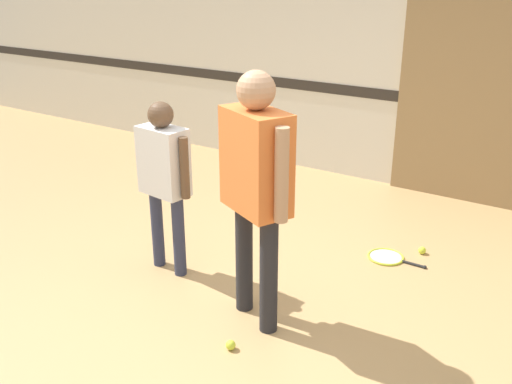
# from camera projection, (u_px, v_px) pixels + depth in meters

# --- Properties ---
(ground_plane) EXTENTS (16.00, 16.00, 0.00)m
(ground_plane) POSITION_uv_depth(u_px,v_px,m) (236.00, 314.00, 4.12)
(ground_plane) COLOR tan
(wall_back) EXTENTS (16.00, 0.07, 3.20)m
(wall_back) POSITION_uv_depth(u_px,v_px,m) (407.00, 43.00, 6.02)
(wall_back) COLOR silver
(wall_back) RESTS_ON ground_plane
(wall_panel) EXTENTS (2.18, 0.05, 2.31)m
(wall_panel) POSITION_uv_depth(u_px,v_px,m) (507.00, 96.00, 5.59)
(wall_panel) COLOR #93754C
(wall_panel) RESTS_ON ground_plane
(person_instructor) EXTENTS (0.61, 0.45, 1.76)m
(person_instructor) POSITION_uv_depth(u_px,v_px,m) (256.00, 175.00, 3.68)
(person_instructor) COLOR #232328
(person_instructor) RESTS_ON ground_plane
(person_student_left) EXTENTS (0.53, 0.26, 1.41)m
(person_student_left) POSITION_uv_depth(u_px,v_px,m) (164.00, 170.00, 4.42)
(person_student_left) COLOR #2D334C
(person_student_left) RESTS_ON ground_plane
(racket_spare_on_floor) EXTENTS (0.51, 0.31, 0.03)m
(racket_spare_on_floor) POSITION_uv_depth(u_px,v_px,m) (388.00, 257.00, 4.91)
(racket_spare_on_floor) COLOR #C6D838
(racket_spare_on_floor) RESTS_ON ground_plane
(tennis_ball_near_instructor) EXTENTS (0.07, 0.07, 0.07)m
(tennis_ball_near_instructor) POSITION_uv_depth(u_px,v_px,m) (231.00, 345.00, 3.73)
(tennis_ball_near_instructor) COLOR #CCE038
(tennis_ball_near_instructor) RESTS_ON ground_plane
(tennis_ball_by_spare_racket) EXTENTS (0.07, 0.07, 0.07)m
(tennis_ball_by_spare_racket) POSITION_uv_depth(u_px,v_px,m) (422.00, 250.00, 4.98)
(tennis_ball_by_spare_racket) COLOR #CCE038
(tennis_ball_by_spare_racket) RESTS_ON ground_plane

